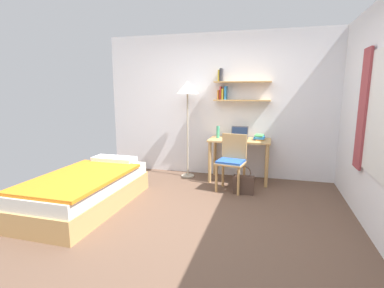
# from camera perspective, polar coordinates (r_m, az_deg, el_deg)

# --- Properties ---
(ground_plane) EXTENTS (5.28, 5.28, 0.00)m
(ground_plane) POSITION_cam_1_polar(r_m,az_deg,el_deg) (3.75, 0.01, -14.42)
(ground_plane) COLOR brown
(wall_back) EXTENTS (4.40, 0.27, 2.60)m
(wall_back) POSITION_cam_1_polar(r_m,az_deg,el_deg) (5.38, 5.93, 7.59)
(wall_back) COLOR white
(wall_back) RESTS_ON ground_plane
(bed) EXTENTS (0.98, 1.92, 0.54)m
(bed) POSITION_cam_1_polar(r_m,az_deg,el_deg) (4.24, -20.11, -8.58)
(bed) COLOR tan
(bed) RESTS_ON ground_plane
(desk) EXTENTS (1.05, 0.56, 0.75)m
(desk) POSITION_cam_1_polar(r_m,az_deg,el_deg) (5.09, 9.36, -0.62)
(desk) COLOR tan
(desk) RESTS_ON ground_plane
(desk_chair) EXTENTS (0.49, 0.45, 0.90)m
(desk_chair) POSITION_cam_1_polar(r_m,az_deg,el_deg) (4.63, 7.88, -2.99)
(desk_chair) COLOR tan
(desk_chair) RESTS_ON ground_plane
(standing_lamp) EXTENTS (0.40, 0.40, 1.74)m
(standing_lamp) POSITION_cam_1_polar(r_m,az_deg,el_deg) (5.18, -0.90, 10.08)
(standing_lamp) COLOR #B2A893
(standing_lamp) RESTS_ON ground_plane
(laptop) EXTENTS (0.30, 0.23, 0.21)m
(laptop) POSITION_cam_1_polar(r_m,az_deg,el_deg) (5.11, 9.32, 1.64)
(laptop) COLOR #2D2D33
(laptop) RESTS_ON desk
(water_bottle) EXTENTS (0.06, 0.06, 0.22)m
(water_bottle) POSITION_cam_1_polar(r_m,az_deg,el_deg) (5.11, 5.18, 2.35)
(water_bottle) COLOR #42A87F
(water_bottle) RESTS_ON desk
(book_stack) EXTENTS (0.20, 0.25, 0.09)m
(book_stack) POSITION_cam_1_polar(r_m,az_deg,el_deg) (5.07, 13.19, 1.32)
(book_stack) COLOR orange
(book_stack) RESTS_ON desk
(handbag) EXTENTS (0.31, 0.11, 0.45)m
(handbag) POSITION_cam_1_polar(r_m,az_deg,el_deg) (4.57, 10.15, -7.78)
(handbag) COLOR #4C382D
(handbag) RESTS_ON ground_plane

